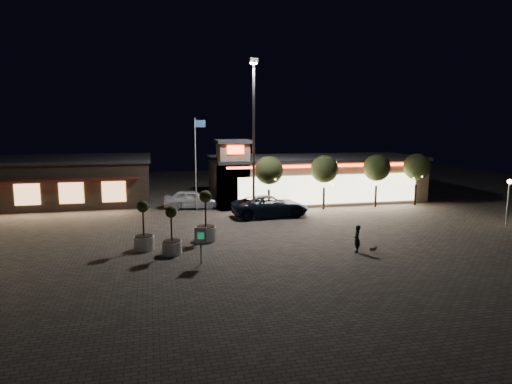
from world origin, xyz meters
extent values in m
plane|color=#61594E|center=(0.00, 0.00, 0.00)|extent=(90.00, 90.00, 0.00)
cube|color=gray|center=(10.00, 16.00, 2.00)|extent=(20.00, 8.00, 4.00)
cube|color=#262628|center=(10.00, 16.00, 4.15)|extent=(20.40, 8.40, 0.30)
cube|color=#FFEEBF|center=(10.00, 11.95, 1.60)|extent=(17.00, 0.12, 2.60)
cube|color=#FF3514|center=(10.00, 11.92, 3.75)|extent=(19.00, 0.10, 0.18)
cube|color=gray|center=(1.30, 13.30, 2.90)|extent=(2.60, 2.60, 5.80)
cube|color=#262628|center=(1.30, 13.30, 5.95)|extent=(3.00, 3.00, 0.30)
cube|color=#FF3514|center=(1.30, 11.95, 5.30)|extent=(1.40, 0.10, 0.70)
cube|color=#382D23|center=(-14.00, 20.00, 2.00)|extent=(16.00, 10.00, 4.00)
cube|color=#262628|center=(-14.00, 20.00, 4.15)|extent=(16.40, 10.40, 0.30)
cube|color=#591E19|center=(-14.00, 14.60, 2.80)|extent=(14.40, 0.80, 0.15)
cube|color=#FFBC72|center=(-16.00, 14.95, 1.60)|extent=(2.00, 0.12, 1.80)
cube|color=#FFBC72|center=(-12.50, 14.95, 1.60)|extent=(2.00, 0.12, 1.80)
cube|color=#FFBC72|center=(-9.00, 14.95, 1.60)|extent=(2.00, 0.12, 1.80)
cylinder|color=gray|center=(2.00, 8.00, 6.00)|extent=(0.20, 0.20, 12.00)
cube|color=gray|center=(2.00, 8.00, 12.20)|extent=(0.60, 0.40, 0.35)
cube|color=white|center=(2.00, 8.00, 12.00)|extent=(0.45, 0.30, 0.08)
cylinder|color=white|center=(-2.00, 13.00, 4.00)|extent=(0.10, 0.10, 8.00)
cube|color=#245084|center=(-1.55, 13.00, 7.50)|extent=(0.90, 0.04, 0.60)
cylinder|color=gray|center=(20.00, 2.00, 1.60)|extent=(0.12, 0.12, 3.20)
sphere|color=#FFE5B2|center=(20.00, 2.00, 3.30)|extent=(0.36, 0.36, 0.36)
cylinder|color=#332319|center=(4.00, 11.00, 0.96)|extent=(0.20, 0.20, 1.92)
sphere|color=#2D3819|center=(4.00, 11.00, 3.58)|extent=(2.42, 2.42, 2.42)
cylinder|color=#332319|center=(9.00, 11.00, 0.96)|extent=(0.20, 0.20, 1.92)
sphere|color=#2D3819|center=(9.00, 11.00, 3.58)|extent=(2.42, 2.42, 2.42)
cylinder|color=#332319|center=(14.00, 11.00, 0.96)|extent=(0.20, 0.20, 1.92)
sphere|color=#2D3819|center=(14.00, 11.00, 3.58)|extent=(2.42, 2.42, 2.42)
cylinder|color=#332319|center=(18.00, 11.00, 0.96)|extent=(0.20, 0.20, 1.92)
sphere|color=#2D3819|center=(18.00, 11.00, 3.58)|extent=(2.42, 2.42, 2.42)
imported|color=black|center=(3.58, 9.00, 0.87)|extent=(6.33, 3.05, 1.74)
imported|color=white|center=(-2.30, 14.00, 0.83)|extent=(5.10, 2.68, 1.66)
imported|color=black|center=(6.00, -2.07, 0.82)|extent=(0.61, 0.71, 1.63)
cube|color=#59514C|center=(6.90, -2.36, 0.23)|extent=(0.39, 0.23, 0.19)
sphere|color=#59514C|center=(7.11, -2.31, 0.31)|extent=(0.17, 0.17, 0.17)
cylinder|color=silver|center=(-6.30, 1.39, 0.41)|extent=(1.23, 1.23, 0.82)
cylinder|color=black|center=(-6.30, 1.39, 0.84)|extent=(1.06, 1.06, 0.06)
cylinder|color=#332319|center=(-6.30, 1.39, 1.79)|extent=(0.10, 0.10, 1.84)
sphere|color=#2D3819|center=(-6.30, 1.39, 2.66)|extent=(0.72, 0.72, 0.72)
cylinder|color=silver|center=(-4.69, 0.02, 0.39)|extent=(1.16, 1.16, 0.77)
cylinder|color=black|center=(-4.69, 0.02, 0.79)|extent=(1.01, 1.01, 0.06)
cylinder|color=#332319|center=(-4.69, 0.02, 1.69)|extent=(0.10, 0.10, 1.74)
sphere|color=#2D3819|center=(-4.69, 0.02, 2.52)|extent=(0.68, 0.68, 0.68)
cylinder|color=silver|center=(-2.39, 2.68, 0.45)|extent=(1.35, 1.35, 0.90)
cylinder|color=black|center=(-2.39, 2.68, 0.92)|extent=(1.17, 1.17, 0.07)
cylinder|color=#332319|center=(-2.39, 2.68, 1.96)|extent=(0.11, 0.11, 2.02)
sphere|color=#2D3819|center=(-2.39, 2.68, 2.92)|extent=(0.78, 0.78, 0.78)
cylinder|color=gray|center=(-3.24, -2.20, 0.61)|extent=(0.08, 0.08, 1.23)
cube|color=white|center=(-3.24, -2.20, 1.58)|extent=(0.66, 0.21, 0.87)
cube|color=#178C51|center=(-3.24, -2.24, 1.58)|extent=(0.35, 0.10, 0.36)
camera|label=1|loc=(-5.68, -26.25, 7.71)|focal=32.00mm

